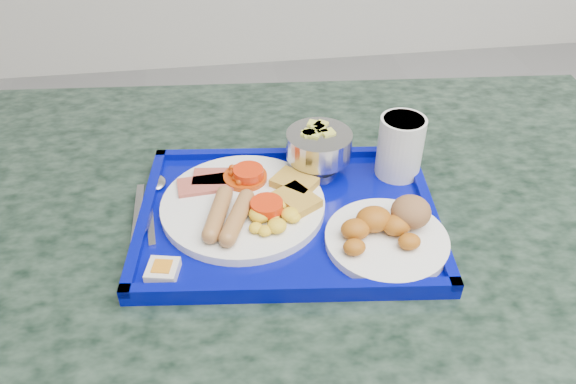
{
  "coord_description": "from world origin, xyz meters",
  "views": [
    {
      "loc": [
        -0.99,
        0.19,
        1.31
      ],
      "look_at": [
        -0.9,
        0.81,
        0.82
      ],
      "focal_mm": 35.0,
      "sensor_mm": 36.0,
      "label": 1
    }
  ],
  "objects_px": {
    "table": "(296,296)",
    "fruit_bowl": "(319,146)",
    "main_plate": "(247,203)",
    "bread_plate": "(389,231)",
    "tray": "(288,217)",
    "juice_cup": "(400,145)"
  },
  "relations": [
    {
      "from": "table",
      "to": "fruit_bowl",
      "type": "bearing_deg",
      "value": 58.65
    },
    {
      "from": "main_plate",
      "to": "bread_plate",
      "type": "height_order",
      "value": "bread_plate"
    },
    {
      "from": "tray",
      "to": "table",
      "type": "bearing_deg",
      "value": 56.58
    },
    {
      "from": "bread_plate",
      "to": "fruit_bowl",
      "type": "distance_m",
      "value": 0.19
    },
    {
      "from": "table",
      "to": "main_plate",
      "type": "xyz_separation_m",
      "value": [
        -0.08,
        -0.01,
        0.22
      ]
    },
    {
      "from": "main_plate",
      "to": "fruit_bowl",
      "type": "height_order",
      "value": "fruit_bowl"
    },
    {
      "from": "tray",
      "to": "juice_cup",
      "type": "bearing_deg",
      "value": 22.28
    },
    {
      "from": "fruit_bowl",
      "to": "bread_plate",
      "type": "bearing_deg",
      "value": -70.0
    },
    {
      "from": "main_plate",
      "to": "table",
      "type": "bearing_deg",
      "value": 8.31
    },
    {
      "from": "table",
      "to": "juice_cup",
      "type": "height_order",
      "value": "juice_cup"
    },
    {
      "from": "table",
      "to": "tray",
      "type": "height_order",
      "value": "tray"
    },
    {
      "from": "fruit_bowl",
      "to": "tray",
      "type": "bearing_deg",
      "value": -121.95
    },
    {
      "from": "bread_plate",
      "to": "fruit_bowl",
      "type": "height_order",
      "value": "fruit_bowl"
    },
    {
      "from": "tray",
      "to": "bread_plate",
      "type": "bearing_deg",
      "value": -30.53
    },
    {
      "from": "fruit_bowl",
      "to": "juice_cup",
      "type": "height_order",
      "value": "juice_cup"
    },
    {
      "from": "juice_cup",
      "to": "bread_plate",
      "type": "bearing_deg",
      "value": -111.27
    },
    {
      "from": "juice_cup",
      "to": "table",
      "type": "bearing_deg",
      "value": -164.18
    },
    {
      "from": "tray",
      "to": "main_plate",
      "type": "height_order",
      "value": "main_plate"
    },
    {
      "from": "table",
      "to": "fruit_bowl",
      "type": "relative_size",
      "value": 12.7
    },
    {
      "from": "juice_cup",
      "to": "main_plate",
      "type": "bearing_deg",
      "value": -166.5
    },
    {
      "from": "bread_plate",
      "to": "table",
      "type": "bearing_deg",
      "value": 136.13
    },
    {
      "from": "juice_cup",
      "to": "tray",
      "type": "bearing_deg",
      "value": -157.72
    }
  ]
}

